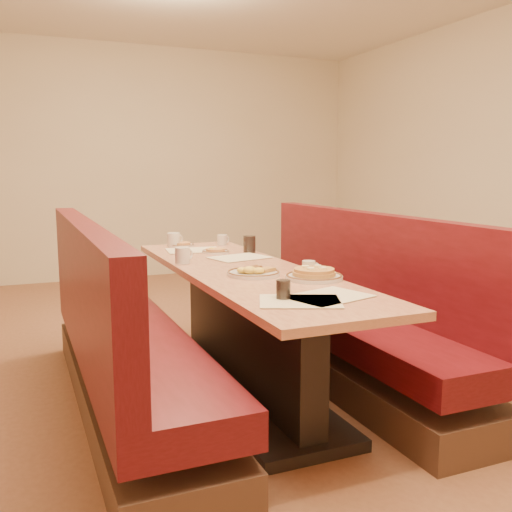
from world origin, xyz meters
name	(u,v)px	position (x,y,z in m)	size (l,w,h in m)	color
ground	(244,391)	(0.00, 0.00, 0.00)	(8.00, 8.00, 0.00)	#9E6647
room_envelope	(243,58)	(0.00, 0.00, 1.93)	(6.04, 8.04, 2.82)	beige
diner_table	(244,331)	(0.00, 0.00, 0.37)	(0.70, 2.50, 0.75)	black
booth_left	(120,348)	(-0.73, 0.00, 0.36)	(0.55, 2.50, 1.05)	#4C3326
booth_right	(350,320)	(0.73, 0.00, 0.36)	(0.55, 2.50, 1.05)	#4C3326
placemat_near_left	(300,301)	(-0.09, -0.88, 0.75)	(0.35, 0.26, 0.00)	beige
placemat_near_right	(328,296)	(0.07, -0.85, 0.75)	(0.37, 0.27, 0.00)	beige
placemat_far_left	(194,250)	(-0.06, 0.83, 0.75)	(0.38, 0.28, 0.00)	beige
placemat_far_right	(239,257)	(0.12, 0.39, 0.75)	(0.36, 0.27, 0.00)	beige
pancake_plate	(314,275)	(0.22, -0.44, 0.77)	(0.30, 0.30, 0.07)	beige
eggs_plate	(253,272)	(-0.03, -0.22, 0.77)	(0.29, 0.29, 0.06)	beige
extra_plate_mid	(216,251)	(0.05, 0.67, 0.76)	(0.19, 0.19, 0.04)	beige
extra_plate_far	(182,244)	(-0.07, 1.10, 0.76)	(0.19, 0.19, 0.04)	beige
coffee_mug_a	(309,268)	(0.26, -0.32, 0.79)	(0.10, 0.07, 0.08)	beige
coffee_mug_b	(183,255)	(-0.28, 0.33, 0.80)	(0.13, 0.09, 0.10)	beige
coffee_mug_c	(222,240)	(0.24, 1.04, 0.79)	(0.10, 0.07, 0.08)	beige
coffee_mug_d	(174,239)	(-0.13, 1.10, 0.80)	(0.13, 0.10, 0.10)	beige
soda_tumbler_near	(283,290)	(-0.13, -0.81, 0.79)	(0.06, 0.06, 0.09)	black
soda_tumbler_mid	(249,244)	(0.28, 0.60, 0.81)	(0.08, 0.08, 0.12)	black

